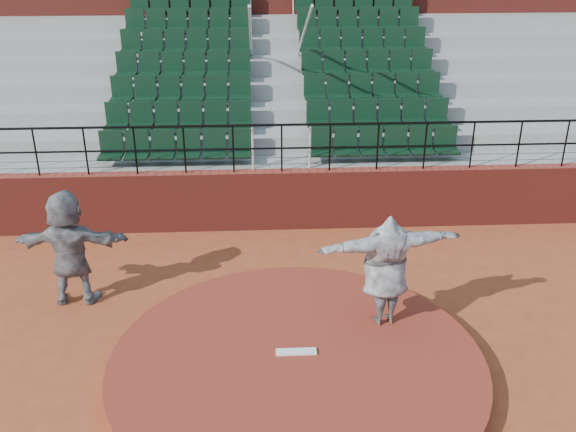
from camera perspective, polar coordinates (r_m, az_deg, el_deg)
The scene contains 9 objects.
ground at distance 9.72m, azimuth 0.79°, elevation -13.75°, with size 90.00×90.00×0.00m, color #9A4322.
pitchers_mound at distance 9.65m, azimuth 0.79°, elevation -13.17°, with size 5.50×5.50×0.25m, color maroon.
pitching_rubber at distance 9.68m, azimuth 0.74°, elevation -11.97°, with size 0.60×0.15×0.03m, color white.
boundary_wall at distance 13.72m, azimuth -0.54°, elevation 1.49°, with size 24.00×0.30×1.30m, color maroon.
wall_railing at distance 13.24m, azimuth -0.56°, elevation 6.99°, with size 24.04×0.05×1.03m.
seating_deck at distance 16.90m, azimuth -1.09°, elevation 8.81°, with size 24.00×5.97×4.63m.
press_box_facade at distance 20.37m, azimuth -1.54°, elevation 17.57°, with size 24.00×3.00×7.10m, color maroon.
pitcher at distance 10.02m, azimuth 8.70°, elevation -4.74°, with size 2.27×0.62×1.84m, color black.
fielder at distance 11.46m, azimuth -18.84°, elevation -2.70°, with size 1.91×0.61×2.06m, color black.
Camera 1 is at (-0.52, -7.61, 6.03)m, focal length 40.00 mm.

